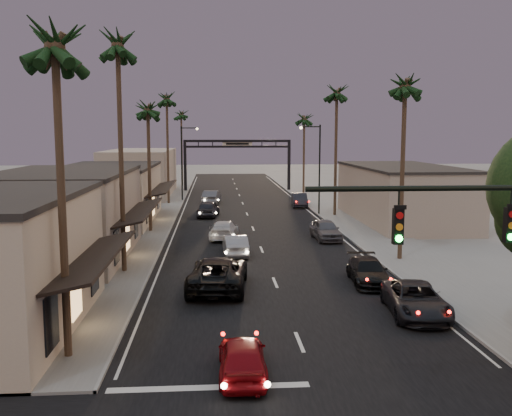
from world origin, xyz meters
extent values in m
plane|color=slate|center=(0.00, 40.00, 0.00)|extent=(200.00, 200.00, 0.00)
cube|color=black|center=(0.00, 45.00, 0.00)|extent=(14.00, 120.00, 0.02)
cube|color=slate|center=(-9.50, 52.00, 0.06)|extent=(5.00, 92.00, 0.12)
cube|color=slate|center=(9.50, 52.00, 0.06)|extent=(5.00, 92.00, 0.12)
cube|color=gray|center=(-13.00, 26.00, 2.75)|extent=(8.00, 14.00, 5.50)
cube|color=#BDAA90|center=(-13.00, 42.00, 2.50)|extent=(8.00, 16.00, 5.00)
cube|color=gray|center=(-13.00, 65.00, 3.00)|extent=(8.00, 20.00, 6.00)
cube|color=gray|center=(14.00, 40.00, 2.50)|extent=(8.00, 18.00, 5.00)
cylinder|color=black|center=(3.40, 4.00, 6.60)|extent=(8.40, 0.16, 0.16)
cube|color=black|center=(1.80, 4.00, 5.55)|extent=(0.28, 0.22, 1.00)
cube|color=black|center=(5.00, 4.00, 5.55)|extent=(0.28, 0.22, 1.00)
cube|color=black|center=(-7.40, 70.00, 3.50)|extent=(0.40, 0.40, 7.00)
cube|color=black|center=(7.40, 70.00, 3.50)|extent=(0.40, 0.40, 7.00)
cube|color=black|center=(0.00, 70.00, 7.10)|extent=(15.20, 0.35, 0.35)
cube|color=black|center=(0.00, 70.00, 6.30)|extent=(15.20, 0.30, 0.30)
cube|color=beige|center=(0.00, 69.98, 6.70)|extent=(4.20, 0.12, 1.00)
cylinder|color=black|center=(7.20, 45.00, 4.50)|extent=(0.16, 0.16, 9.00)
cylinder|color=black|center=(6.20, 45.00, 8.80)|extent=(2.00, 0.12, 0.12)
sphere|color=#FFD899|center=(5.30, 45.00, 8.70)|extent=(0.30, 0.30, 0.30)
cylinder|color=black|center=(-7.20, 58.00, 4.50)|extent=(0.16, 0.16, 9.00)
cylinder|color=black|center=(-6.20, 58.00, 8.80)|extent=(2.00, 0.12, 0.12)
sphere|color=#FFD899|center=(-5.30, 58.00, 8.70)|extent=(0.30, 0.30, 0.30)
cylinder|color=#38281C|center=(-8.60, 9.00, 5.50)|extent=(0.28, 0.28, 11.00)
sphere|color=black|center=(-8.60, 9.00, 11.60)|extent=(3.20, 3.20, 3.20)
cylinder|color=#38281C|center=(-8.60, 22.00, 6.50)|extent=(0.28, 0.28, 13.00)
sphere|color=black|center=(-8.60, 22.00, 13.60)|extent=(3.20, 3.20, 3.20)
cylinder|color=#38281C|center=(-8.60, 36.00, 5.00)|extent=(0.28, 0.28, 10.00)
sphere|color=black|center=(-8.60, 36.00, 10.60)|extent=(3.20, 3.20, 3.20)
cylinder|color=#38281C|center=(-8.60, 55.00, 6.00)|extent=(0.28, 0.28, 12.00)
sphere|color=black|center=(-8.60, 55.00, 12.60)|extent=(3.20, 3.20, 3.20)
cylinder|color=#38281C|center=(8.60, 24.00, 5.50)|extent=(0.28, 0.28, 11.00)
sphere|color=black|center=(8.60, 24.00, 11.60)|extent=(3.20, 3.20, 3.20)
cylinder|color=#38281C|center=(8.60, 44.00, 6.00)|extent=(0.28, 0.28, 12.00)
sphere|color=black|center=(8.60, 44.00, 12.60)|extent=(3.20, 3.20, 3.20)
cylinder|color=#38281C|center=(8.60, 64.00, 5.00)|extent=(0.28, 0.28, 10.00)
sphere|color=black|center=(8.60, 64.00, 10.60)|extent=(3.20, 3.20, 3.20)
cylinder|color=#38281C|center=(-8.30, 78.00, 5.50)|extent=(0.28, 0.28, 11.00)
sphere|color=black|center=(-8.30, 78.00, 11.60)|extent=(3.20, 3.20, 3.20)
imported|color=maroon|center=(-2.38, 7.00, 0.68)|extent=(1.66, 3.99, 1.35)
imported|color=black|center=(-3.11, 17.91, 0.86)|extent=(3.43, 6.45, 1.73)
imported|color=gray|center=(-1.91, 26.26, 0.70)|extent=(1.70, 4.31, 1.40)
imported|color=#B7B7B7|center=(-2.57, 32.44, 0.70)|extent=(2.56, 5.02, 1.40)
imported|color=black|center=(-3.92, 44.31, 0.79)|extent=(2.44, 4.83, 1.58)
imported|color=#4E4F54|center=(-3.65, 54.92, 0.79)|extent=(2.27, 4.96, 1.58)
imported|color=black|center=(5.69, 12.97, 0.72)|extent=(2.89, 5.37, 1.43)
imported|color=black|center=(5.03, 18.47, 0.67)|extent=(2.21, 4.77, 1.35)
imported|color=#4B4B50|center=(5.22, 31.44, 0.78)|extent=(2.07, 4.65, 1.55)
imported|color=black|center=(6.18, 51.41, 0.76)|extent=(1.96, 4.72, 1.52)
camera|label=1|loc=(-3.25, -11.23, 8.09)|focal=40.00mm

